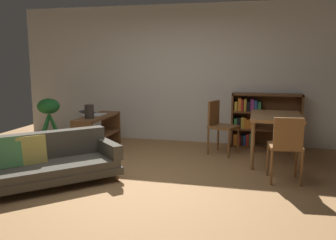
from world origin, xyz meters
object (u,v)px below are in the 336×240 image
(fabric_couch, at_px, (45,162))
(media_console, at_px, (98,133))
(open_laptop, at_px, (94,114))
(potted_floor_plant, at_px, (49,116))
(bookshelf, at_px, (260,121))
(dining_chair_near, at_px, (286,145))
(dining_chair_far, at_px, (220,124))
(dining_table, at_px, (276,121))
(desk_speaker, at_px, (89,112))

(fabric_couch, bearing_deg, media_console, 93.35)
(open_laptop, distance_m, potted_floor_plant, 0.92)
(potted_floor_plant, relative_size, bookshelf, 0.72)
(media_console, height_order, dining_chair_near, dining_chair_near)
(open_laptop, relative_size, dining_chair_near, 0.46)
(dining_chair_near, bearing_deg, potted_floor_plant, 165.54)
(dining_chair_near, xyz_separation_m, dining_chair_far, (-1.02, 1.34, 0.01))
(fabric_couch, distance_m, dining_chair_far, 3.00)
(media_console, distance_m, open_laptop, 0.37)
(media_console, xyz_separation_m, dining_table, (3.09, -0.02, 0.37))
(dining_table, height_order, bookshelf, bookshelf)
(media_console, bearing_deg, dining_chair_far, 8.31)
(open_laptop, height_order, dining_table, dining_table)
(fabric_couch, bearing_deg, dining_table, 31.64)
(desk_speaker, relative_size, dining_chair_far, 0.25)
(dining_table, bearing_deg, dining_chair_near, -84.39)
(fabric_couch, xyz_separation_m, dining_chair_far, (2.06, 2.17, 0.22))
(open_laptop, distance_m, desk_speaker, 0.40)
(open_laptop, height_order, bookshelf, bookshelf)
(open_laptop, relative_size, potted_floor_plant, 0.45)
(fabric_couch, relative_size, media_console, 1.46)
(fabric_couch, xyz_separation_m, media_console, (-0.11, 1.86, 0.00))
(desk_speaker, xyz_separation_m, dining_chair_far, (2.17, 0.61, -0.23))
(media_console, height_order, bookshelf, bookshelf)
(dining_chair_near, bearing_deg, bookshelf, 99.44)
(potted_floor_plant, xyz_separation_m, bookshelf, (3.87, 0.93, -0.09))
(bookshelf, bearing_deg, open_laptop, -162.80)
(dining_table, relative_size, bookshelf, 0.89)
(dining_chair_far, relative_size, bookshelf, 0.73)
(media_console, xyz_separation_m, dining_chair_far, (2.17, 0.32, 0.22))
(dining_chair_near, bearing_deg, desk_speaker, 167.21)
(dining_chair_far, bearing_deg, open_laptop, -174.08)
(open_laptop, distance_m, dining_table, 3.19)
(open_laptop, distance_m, bookshelf, 3.09)
(fabric_couch, relative_size, dining_chair_near, 2.02)
(media_console, bearing_deg, dining_chair_near, -17.77)
(potted_floor_plant, distance_m, bookshelf, 3.98)
(open_laptop, bearing_deg, dining_chair_near, -18.55)
(media_console, distance_m, bookshelf, 3.03)
(dining_chair_near, relative_size, dining_chair_far, 0.98)
(fabric_couch, relative_size, bookshelf, 1.43)
(potted_floor_plant, height_order, bookshelf, bookshelf)
(dining_chair_near, distance_m, bookshelf, 2.04)
(open_laptop, bearing_deg, fabric_couch, -83.85)
(dining_chair_far, bearing_deg, bookshelf, 44.84)
(media_console, height_order, potted_floor_plant, potted_floor_plant)
(open_laptop, relative_size, bookshelf, 0.33)
(open_laptop, xyz_separation_m, desk_speaker, (0.10, -0.38, 0.10))
(media_console, bearing_deg, potted_floor_plant, 176.46)
(media_console, relative_size, bookshelf, 0.98)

